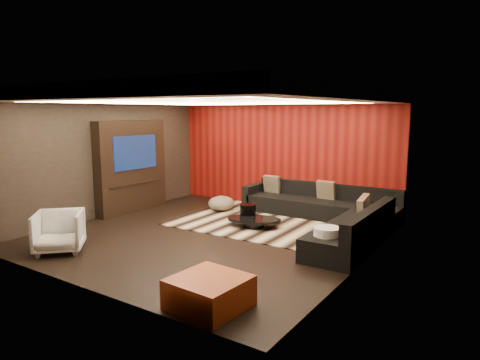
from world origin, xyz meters
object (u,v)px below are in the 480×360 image
Objects in this scene: white_side_table at (326,243)px; sectional_sofa at (330,215)px; coffee_table at (254,223)px; drum_stool at (248,214)px; orange_ottoman at (209,292)px; armchair at (59,232)px.

sectional_sofa is at bearing 110.16° from white_side_table.
coffee_table is 2.09× the size of white_side_table.
orange_ottoman is at bearing -64.41° from drum_stool.
sectional_sofa reaches higher than coffee_table.
drum_stool is at bearing -155.49° from sectional_sofa.
white_side_table is 4.58m from armchair.
coffee_table is 2.22m from white_side_table.
sectional_sofa is (1.59, 0.72, 0.04)m from drum_stool.
sectional_sofa is at bearing 92.05° from orange_ottoman.
orange_ottoman is at bearing -87.95° from sectional_sofa.
drum_stool is 0.76× the size of white_side_table.
white_side_table is (2.29, -1.19, 0.04)m from drum_stool.
white_side_table reaches higher than orange_ottoman.
white_side_table is at bearing -25.88° from coffee_table.
armchair is at bearing -122.66° from coffee_table.
drum_stool is 1.75m from sectional_sofa.
coffee_table is 0.39m from drum_stool.
drum_stool is 0.48× the size of orange_ottoman.
drum_stool is (-0.30, 0.22, 0.11)m from coffee_table.
sectional_sofa is at bearing 36.22° from coffee_table.
orange_ottoman is 0.24× the size of sectional_sofa.
coffee_table is 1.32× the size of orange_ottoman.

